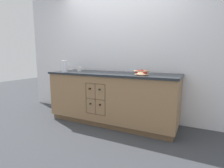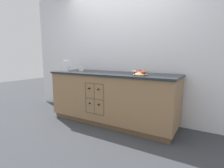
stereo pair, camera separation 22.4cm
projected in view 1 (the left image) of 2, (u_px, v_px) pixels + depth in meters
name	position (u px, v px, depth m)	size (l,w,h in m)	color
ground_plane	(112.00, 122.00, 3.19)	(14.00, 14.00, 0.00)	#383A3F
back_wall	(122.00, 52.00, 3.37)	(4.66, 0.06, 2.55)	white
kitchen_island	(112.00, 98.00, 3.12)	(2.30, 0.75, 0.90)	brown
fruit_bowl	(142.00, 72.00, 2.69)	(0.25, 0.25, 0.09)	tan
white_pitcher	(65.00, 66.00, 3.26)	(0.16, 0.11, 0.21)	white
ceramic_mug	(79.00, 69.00, 3.41)	(0.13, 0.09, 0.09)	white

